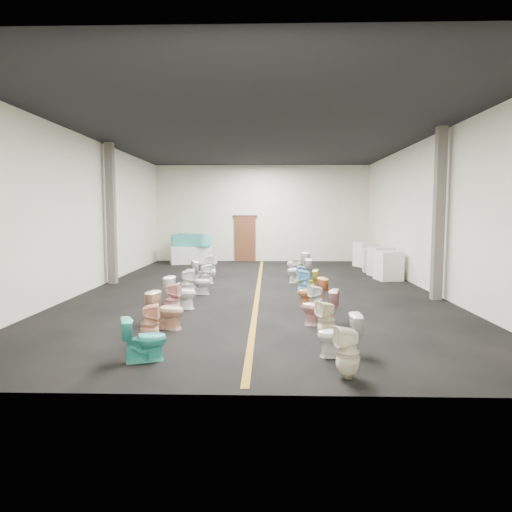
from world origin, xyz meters
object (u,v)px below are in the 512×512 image
object	(u,v)px
toilet_left_0	(144,339)
toilet_left_9	(210,267)
display_table	(191,255)
toilet_right_2	(326,320)
toilet_right_7	(307,281)
toilet_right_0	(348,353)
toilet_right_8	(302,276)
bathtub	(191,240)
toilet_left_2	(166,310)
toilet_left_8	(204,272)
toilet_left_1	(150,324)
toilet_right_4	(316,300)
toilet_right_3	(320,307)
toilet_right_10	(297,268)
toilet_left_3	(172,300)
toilet_right_5	(312,292)
toilet_right_11	(298,263)
toilet_left_4	(181,293)
toilet_left_6	(199,282)
appliance_crate_a	(389,266)
appliance_crate_c	(373,260)
toilet_right_9	(299,271)
toilet_right_1	(339,335)
appliance_crate_b	(381,261)
toilet_right_6	(305,284)
appliance_crate_d	(364,254)
toilet_left_7	(205,276)

from	to	relation	value
toilet_left_0	toilet_left_9	distance (m)	8.67
display_table	toilet_right_2	distance (m)	13.08
toilet_right_2	toilet_right_7	xyz separation A→B (m)	(0.06, 4.90, -0.02)
toilet_right_0	toilet_left_0	bearing A→B (deg)	-110.86
toilet_right_8	toilet_right_0	bearing A→B (deg)	-3.08
bathtub	toilet_left_2	xyz separation A→B (m)	(1.48, -11.55, -0.70)
toilet_left_8	toilet_left_9	distance (m)	0.97
toilet_left_1	toilet_right_4	world-z (taller)	toilet_left_1
toilet_right_8	toilet_left_1	bearing A→B (deg)	-30.50
toilet_right_3	bathtub	bearing A→B (deg)	-143.70
toilet_right_7	toilet_right_0	bearing A→B (deg)	11.92
display_table	toilet_left_9	bearing A→B (deg)	-72.87
toilet_right_0	toilet_right_10	xyz separation A→B (m)	(-0.09, 9.75, -0.01)
bathtub	toilet_left_1	size ratio (longest dim) A/B	2.58
toilet_left_3	toilet_right_5	size ratio (longest dim) A/B	1.09
toilet_right_11	toilet_right_2	bearing A→B (deg)	-21.09
toilet_left_2	toilet_right_5	world-z (taller)	toilet_left_2
toilet_left_4	toilet_left_8	world-z (taller)	toilet_left_4
toilet_left_6	toilet_left_9	bearing A→B (deg)	-0.56
appliance_crate_a	toilet_right_5	world-z (taller)	appliance_crate_a
appliance_crate_c	toilet_right_9	bearing A→B (deg)	-136.36
toilet_right_9	toilet_right_4	bearing A→B (deg)	-1.87
toilet_left_2	toilet_right_4	distance (m)	3.32
bathtub	toilet_right_11	xyz separation A→B (m)	(4.59, -3.54, -0.66)
toilet_right_5	toilet_left_6	bearing A→B (deg)	-133.81
bathtub	toilet_right_0	world-z (taller)	bathtub
toilet_right_3	toilet_right_11	xyz separation A→B (m)	(0.03, 7.68, 0.04)
display_table	toilet_right_8	bearing A→B (deg)	-55.00
toilet_left_9	toilet_right_1	xyz separation A→B (m)	(3.13, -8.38, -0.08)
toilet_left_8	toilet_right_11	xyz separation A→B (m)	(3.17, 2.29, 0.03)
appliance_crate_b	toilet_left_6	world-z (taller)	appliance_crate_b
appliance_crate_a	appliance_crate_b	world-z (taller)	appliance_crate_b
toilet_left_4	toilet_right_6	bearing A→B (deg)	-57.57
toilet_left_6	toilet_right_3	size ratio (longest dim) A/B	0.93
display_table	toilet_right_1	bearing A→B (deg)	-70.72
bathtub	toilet_right_0	bearing A→B (deg)	-60.64
appliance_crate_d	toilet_right_8	xyz separation A→B (m)	(-3.07, -5.54, -0.17)
toilet_left_1	toilet_left_4	bearing A→B (deg)	-8.91
toilet_left_2	toilet_right_11	size ratio (longest dim) A/B	0.90
toilet_left_7	toilet_right_9	size ratio (longest dim) A/B	0.94
display_table	toilet_left_7	bearing A→B (deg)	-76.71
bathtub	toilet_left_6	world-z (taller)	bathtub
appliance_crate_b	toilet_right_1	size ratio (longest dim) A/B	1.49
toilet_left_9	appliance_crate_d	bearing A→B (deg)	-42.46
appliance_crate_d	toilet_right_2	bearing A→B (deg)	-105.05
appliance_crate_c	toilet_right_8	size ratio (longest dim) A/B	1.32
toilet_left_3	toilet_left_7	distance (m)	3.88
bathtub	toilet_right_6	world-z (taller)	bathtub
bathtub	toilet_right_8	xyz separation A→B (m)	(4.53, -6.47, -0.73)
appliance_crate_d	toilet_left_2	distance (m)	12.25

